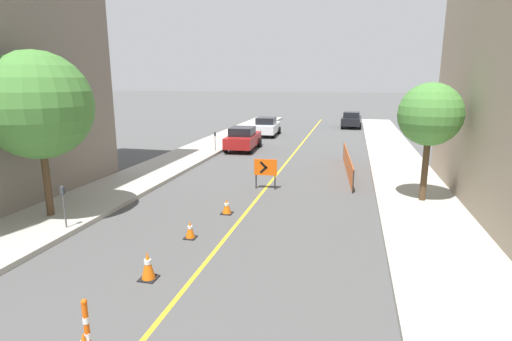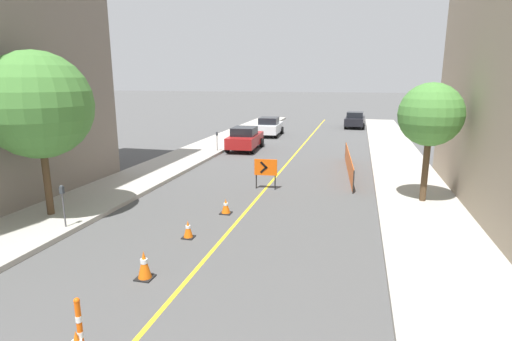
# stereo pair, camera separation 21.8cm
# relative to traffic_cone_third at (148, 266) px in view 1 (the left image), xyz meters

# --- Properties ---
(lane_stripe) EXTENTS (0.12, 50.18, 0.01)m
(lane_stripe) POSITION_rel_traffic_cone_third_xyz_m (1.05, 15.46, -0.36)
(lane_stripe) COLOR gold
(lane_stripe) RESTS_ON ground_plane
(sidewalk_left) EXTENTS (3.13, 50.18, 0.17)m
(sidewalk_left) POSITION_rel_traffic_cone_third_xyz_m (-5.26, 15.46, -0.28)
(sidewalk_left) COLOR #ADA89E
(sidewalk_left) RESTS_ON ground_plane
(sidewalk_right) EXTENTS (3.13, 50.18, 0.17)m
(sidewalk_right) POSITION_rel_traffic_cone_third_xyz_m (7.35, 15.46, -0.28)
(sidewalk_right) COLOR #ADA89E
(sidewalk_right) RESTS_ON ground_plane
(traffic_cone_third) EXTENTS (0.42, 0.42, 0.73)m
(traffic_cone_third) POSITION_rel_traffic_cone_third_xyz_m (0.00, 0.00, 0.00)
(traffic_cone_third) COLOR black
(traffic_cone_third) RESTS_ON ground_plane
(traffic_cone_fourth) EXTENTS (0.36, 0.36, 0.56)m
(traffic_cone_fourth) POSITION_rel_traffic_cone_third_xyz_m (-0.01, 2.66, -0.09)
(traffic_cone_fourth) COLOR black
(traffic_cone_fourth) RESTS_ON ground_plane
(traffic_cone_fifth) EXTENTS (0.41, 0.41, 0.56)m
(traffic_cone_fifth) POSITION_rel_traffic_cone_third_xyz_m (0.39, 5.12, -0.09)
(traffic_cone_fifth) COLOR black
(traffic_cone_fifth) RESTS_ON ground_plane
(delineator_post_front) EXTENTS (0.30, 0.30, 1.24)m
(delineator_post_front) POSITION_rel_traffic_cone_third_xyz_m (0.48, -2.95, 0.18)
(delineator_post_front) COLOR black
(delineator_post_front) RESTS_ON ground_plane
(arrow_barricade_primary) EXTENTS (1.01, 0.15, 1.35)m
(arrow_barricade_primary) POSITION_rel_traffic_cone_third_xyz_m (1.06, 8.72, 0.58)
(arrow_barricade_primary) COLOR #EF560C
(arrow_barricade_primary) RESTS_ON ground_plane
(safety_mesh_fence) EXTENTS (0.63, 7.72, 1.03)m
(safety_mesh_fence) POSITION_rel_traffic_cone_third_xyz_m (4.57, 12.72, 0.15)
(safety_mesh_fence) COLOR #EF560C
(safety_mesh_fence) RESTS_ON ground_plane
(parked_car_curb_near) EXTENTS (2.02, 4.39, 1.59)m
(parked_car_curb_near) POSITION_rel_traffic_cone_third_xyz_m (-2.58, 18.19, 0.44)
(parked_car_curb_near) COLOR maroon
(parked_car_curb_near) RESTS_ON ground_plane
(parked_car_curb_mid) EXTENTS (2.01, 4.38, 1.59)m
(parked_car_curb_mid) POSITION_rel_traffic_cone_third_xyz_m (-2.47, 25.48, 0.44)
(parked_car_curb_mid) COLOR silver
(parked_car_curb_mid) RESTS_ON ground_plane
(parked_car_curb_far) EXTENTS (1.98, 4.37, 1.59)m
(parked_car_curb_far) POSITION_rel_traffic_cone_third_xyz_m (4.61, 33.20, 0.44)
(parked_car_curb_far) COLOR black
(parked_car_curb_far) RESTS_ON ground_plane
(parking_meter_near_curb) EXTENTS (0.12, 0.11, 1.39)m
(parking_meter_near_curb) POSITION_rel_traffic_cone_third_xyz_m (-4.04, 2.17, 0.78)
(parking_meter_near_curb) COLOR #4C4C51
(parking_meter_near_curb) RESTS_ON sidewalk_left
(parking_meter_far_curb) EXTENTS (0.12, 0.11, 1.25)m
(parking_meter_far_curb) POSITION_rel_traffic_cone_third_xyz_m (-4.04, 16.59, 0.69)
(parking_meter_far_curb) COLOR #4C4C51
(parking_meter_far_curb) RESTS_ON sidewalk_left
(street_tree_left_near) EXTENTS (3.55, 3.55, 5.57)m
(street_tree_left_near) POSITION_rel_traffic_cone_third_xyz_m (-5.41, 3.10, 3.59)
(street_tree_left_near) COLOR #4C3823
(street_tree_left_near) RESTS_ON sidewalk_left
(street_tree_right_near) EXTENTS (2.36, 2.36, 4.53)m
(street_tree_right_near) POSITION_rel_traffic_cone_third_xyz_m (7.51, 8.03, 3.13)
(street_tree_right_near) COLOR #4C3823
(street_tree_right_near) RESTS_ON sidewalk_right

